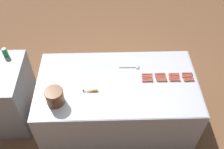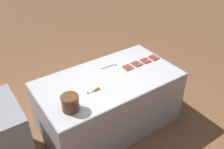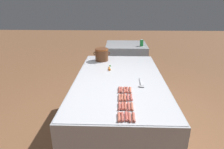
{
  "view_description": "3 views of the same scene",
  "coord_description": "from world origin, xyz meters",
  "px_view_note": "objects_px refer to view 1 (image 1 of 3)",
  "views": [
    {
      "loc": [
        -2.07,
        0.12,
        3.29
      ],
      "look_at": [
        0.05,
        0.06,
        0.96
      ],
      "focal_mm": 41.37,
      "sensor_mm": 36.0,
      "label": 1
    },
    {
      "loc": [
        -2.33,
        1.54,
        2.84
      ],
      "look_at": [
        -0.09,
        0.01,
        0.99
      ],
      "focal_mm": 39.45,
      "sensor_mm": 36.0,
      "label": 2
    },
    {
      "loc": [
        -0.02,
        -2.24,
        1.79
      ],
      "look_at": [
        -0.1,
        0.11,
        0.88
      ],
      "focal_mm": 30.97,
      "sensor_mm": 36.0,
      "label": 3
    }
  ],
  "objects_px": {
    "hot_dog_1": "(175,81)",
    "bean_pot": "(55,96)",
    "hot_dog_6": "(161,79)",
    "hot_dog_7": "(148,80)",
    "hot_dog_13": "(174,75)",
    "back_cabinet": "(0,96)",
    "hot_dog_15": "(147,76)",
    "hot_dog_12": "(188,75)",
    "carrot": "(90,91)",
    "serving_spoon": "(134,67)",
    "hot_dog_9": "(174,77)",
    "hot_dog_10": "(161,77)",
    "hot_dog_19": "(147,74)",
    "hot_dog_17": "(174,74)",
    "hot_dog_3": "(148,81)",
    "hot_dog_8": "(187,77)",
    "hot_dog_18": "(160,74)",
    "soda_can": "(5,52)",
    "hot_dog_5": "(174,79)",
    "hot_dog_11": "(147,78)",
    "hot_dog_2": "(162,81)",
    "hot_dog_4": "(188,79)",
    "hot_dog_0": "(189,80)",
    "hot_dog_14": "(160,76)",
    "hot_dog_16": "(187,73)"
  },
  "relations": [
    {
      "from": "hot_dog_0",
      "to": "hot_dog_1",
      "type": "relative_size",
      "value": 1.0
    },
    {
      "from": "hot_dog_4",
      "to": "hot_dog_12",
      "type": "height_order",
      "value": "same"
    },
    {
      "from": "hot_dog_6",
      "to": "hot_dog_7",
      "type": "relative_size",
      "value": 1.0
    },
    {
      "from": "hot_dog_3",
      "to": "hot_dog_10",
      "type": "distance_m",
      "value": 0.18
    },
    {
      "from": "hot_dog_9",
      "to": "bean_pot",
      "type": "bearing_deg",
      "value": 103.09
    },
    {
      "from": "soda_can",
      "to": "hot_dog_17",
      "type": "bearing_deg",
      "value": -98.3
    },
    {
      "from": "hot_dog_6",
      "to": "hot_dog_7",
      "type": "height_order",
      "value": "same"
    },
    {
      "from": "hot_dog_6",
      "to": "hot_dog_14",
      "type": "height_order",
      "value": "same"
    },
    {
      "from": "hot_dog_8",
      "to": "hot_dog_9",
      "type": "xyz_separation_m",
      "value": [
        -0.0,
        0.17,
        0.0
      ]
    },
    {
      "from": "hot_dog_13",
      "to": "bean_pot",
      "type": "bearing_deg",
      "value": 104.21
    },
    {
      "from": "hot_dog_17",
      "to": "soda_can",
      "type": "bearing_deg",
      "value": 81.7
    },
    {
      "from": "hot_dog_12",
      "to": "carrot",
      "type": "height_order",
      "value": "carrot"
    },
    {
      "from": "hot_dog_5",
      "to": "hot_dog_19",
      "type": "relative_size",
      "value": 1.0
    },
    {
      "from": "hot_dog_1",
      "to": "hot_dog_7",
      "type": "bearing_deg",
      "value": 85.55
    },
    {
      "from": "hot_dog_9",
      "to": "hot_dog_7",
      "type": "bearing_deg",
      "value": 95.1
    },
    {
      "from": "hot_dog_9",
      "to": "hot_dog_8",
      "type": "bearing_deg",
      "value": -88.76
    },
    {
      "from": "hot_dog_19",
      "to": "bean_pot",
      "type": "bearing_deg",
      "value": 109.72
    },
    {
      "from": "hot_dog_18",
      "to": "hot_dog_0",
      "type": "bearing_deg",
      "value": -109.31
    },
    {
      "from": "carrot",
      "to": "serving_spoon",
      "type": "bearing_deg",
      "value": -55.23
    },
    {
      "from": "hot_dog_7",
      "to": "hot_dog_6",
      "type": "bearing_deg",
      "value": -89.44
    },
    {
      "from": "hot_dog_10",
      "to": "carrot",
      "type": "relative_size",
      "value": 0.75
    },
    {
      "from": "hot_dog_6",
      "to": "hot_dog_14",
      "type": "distance_m",
      "value": 0.06
    },
    {
      "from": "hot_dog_7",
      "to": "hot_dog_17",
      "type": "xyz_separation_m",
      "value": [
        0.09,
        -0.34,
        0.0
      ]
    },
    {
      "from": "hot_dog_10",
      "to": "hot_dog_14",
      "type": "height_order",
      "value": "same"
    },
    {
      "from": "hot_dog_9",
      "to": "hot_dog_19",
      "type": "distance_m",
      "value": 0.34
    },
    {
      "from": "hot_dog_13",
      "to": "carrot",
      "type": "distance_m",
      "value": 1.07
    },
    {
      "from": "hot_dog_11",
      "to": "soda_can",
      "type": "bearing_deg",
      "value": 78.44
    },
    {
      "from": "hot_dog_2",
      "to": "hot_dog_18",
      "type": "xyz_separation_m",
      "value": [
        0.12,
        0.01,
        0.0
      ]
    },
    {
      "from": "hot_dog_7",
      "to": "hot_dog_19",
      "type": "xyz_separation_m",
      "value": [
        0.09,
        -0.0,
        0.0
      ]
    },
    {
      "from": "hot_dog_0",
      "to": "hot_dog_7",
      "type": "xyz_separation_m",
      "value": [
        0.03,
        0.51,
        0.0
      ]
    },
    {
      "from": "hot_dog_4",
      "to": "hot_dog_6",
      "type": "relative_size",
      "value": 1.0
    },
    {
      "from": "hot_dog_8",
      "to": "hot_dog_12",
      "type": "bearing_deg",
      "value": -22.95
    },
    {
      "from": "hot_dog_13",
      "to": "bean_pot",
      "type": "xyz_separation_m",
      "value": [
        -0.36,
        1.44,
        0.1
      ]
    },
    {
      "from": "hot_dog_9",
      "to": "hot_dog_10",
      "type": "distance_m",
      "value": 0.17
    },
    {
      "from": "hot_dog_15",
      "to": "hot_dog_19",
      "type": "bearing_deg",
      "value": -11.75
    },
    {
      "from": "hot_dog_12",
      "to": "hot_dog_4",
      "type": "bearing_deg",
      "value": 176.97
    },
    {
      "from": "hot_dog_11",
      "to": "hot_dog_18",
      "type": "distance_m",
      "value": 0.18
    },
    {
      "from": "soda_can",
      "to": "hot_dog_7",
      "type": "bearing_deg",
      "value": -102.55
    },
    {
      "from": "hot_dog_3",
      "to": "hot_dog_7",
      "type": "bearing_deg",
      "value": -6.67
    },
    {
      "from": "back_cabinet",
      "to": "hot_dog_11",
      "type": "distance_m",
      "value": 2.02
    },
    {
      "from": "hot_dog_4",
      "to": "hot_dog_13",
      "type": "relative_size",
      "value": 1.0
    },
    {
      "from": "hot_dog_5",
      "to": "hot_dog_18",
      "type": "xyz_separation_m",
      "value": [
        0.09,
        0.17,
        0.0
      ]
    },
    {
      "from": "hot_dog_9",
      "to": "bean_pot",
      "type": "distance_m",
      "value": 1.47
    },
    {
      "from": "hot_dog_9",
      "to": "hot_dog_17",
      "type": "bearing_deg",
      "value": -6.51
    },
    {
      "from": "hot_dog_6",
      "to": "hot_dog_12",
      "type": "distance_m",
      "value": 0.34
    },
    {
      "from": "hot_dog_1",
      "to": "bean_pot",
      "type": "distance_m",
      "value": 1.47
    },
    {
      "from": "back_cabinet",
      "to": "hot_dog_15",
      "type": "height_order",
      "value": "back_cabinet"
    },
    {
      "from": "hot_dog_8",
      "to": "hot_dog_18",
      "type": "bearing_deg",
      "value": 80.02
    },
    {
      "from": "hot_dog_9",
      "to": "bean_pot",
      "type": "relative_size",
      "value": 0.52
    },
    {
      "from": "hot_dog_16",
      "to": "carrot",
      "type": "xyz_separation_m",
      "value": [
        -0.26,
        1.22,
        0.0
      ]
    }
  ]
}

